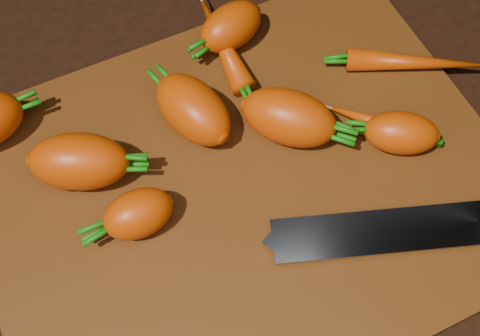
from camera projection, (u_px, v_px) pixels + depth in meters
name	position (u px, v px, depth m)	size (l,w,h in m)	color
ground	(244.00, 193.00, 0.66)	(2.00, 2.00, 0.01)	black
cutting_board	(244.00, 188.00, 0.65)	(0.50, 0.40, 0.01)	#613311
carrot_1	(138.00, 214.00, 0.60)	(0.07, 0.04, 0.04)	#D73E00
carrot_2	(289.00, 117.00, 0.65)	(0.09, 0.05, 0.05)	#D73E00
carrot_3	(193.00, 109.00, 0.65)	(0.09, 0.05, 0.05)	#D73E00
carrot_4	(231.00, 27.00, 0.71)	(0.07, 0.05, 0.05)	#D73E00
carrot_5	(75.00, 169.00, 0.63)	(0.05, 0.04, 0.04)	#D73E00
carrot_6	(401.00, 133.00, 0.64)	(0.07, 0.04, 0.04)	#D73E00
carrot_7	(223.00, 44.00, 0.71)	(0.13, 0.03, 0.03)	#D73E00
carrot_8	(414.00, 62.00, 0.70)	(0.14, 0.02, 0.02)	#D73E00
carrot_9	(375.00, 122.00, 0.66)	(0.09, 0.02, 0.02)	#D73E00
carrot_10	(79.00, 161.00, 0.62)	(0.09, 0.05, 0.05)	#D73E00
knife	(428.00, 227.00, 0.61)	(0.38, 0.17, 0.02)	gray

